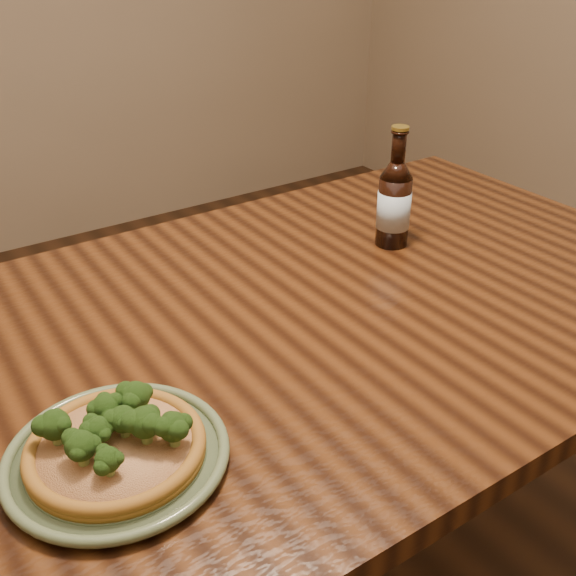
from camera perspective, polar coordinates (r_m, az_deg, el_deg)
table at (r=1.16m, az=-0.91°, el=-6.31°), size 1.60×0.90×0.75m
plate at (r=0.86m, az=-14.26°, el=-13.61°), size 0.27×0.27×0.02m
pizza at (r=0.84m, az=-14.37°, el=-12.59°), size 0.21×0.21×0.07m
beer_bottle at (r=1.32m, az=8.98°, el=7.16°), size 0.07×0.07×0.24m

